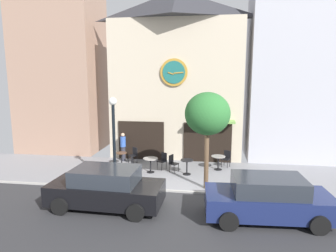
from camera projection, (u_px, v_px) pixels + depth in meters
The scene contains 18 objects.
ground_plane at pixel (178, 198), 12.33m from camera, with size 29.46×11.01×0.13m.
clock_building at pixel (176, 74), 17.99m from camera, with size 7.88×3.35×9.87m.
neighbor_building_left at pixel (60, 50), 19.64m from camera, with size 5.21×3.81×13.25m.
neighbor_building_right at pixel (301, 53), 17.32m from camera, with size 5.88×3.21×12.54m.
street_lamp at pixel (114, 141), 13.65m from camera, with size 0.36×0.36×4.03m.
street_tree at pixel (207, 114), 12.82m from camera, with size 1.96×1.77×4.30m.
cafe_table_near_curb at pixel (121, 157), 16.66m from camera, with size 0.60×0.60×0.75m.
cafe_table_center_left at pixel (151, 162), 15.47m from camera, with size 0.77×0.77×0.76m.
cafe_table_leftmost at pixel (187, 164), 15.16m from camera, with size 0.66×0.66×0.77m.
cafe_table_center at pixel (218, 160), 15.91m from camera, with size 0.74×0.74×0.76m.
cafe_chair_mid_row at pixel (134, 163), 15.34m from camera, with size 0.53×0.53×0.90m.
cafe_chair_by_entrance at pixel (173, 162), 15.58m from camera, with size 0.54×0.54×0.90m.
cafe_chair_right_end at pixel (134, 154), 17.18m from camera, with size 0.56×0.56×0.90m.
cafe_chair_curbside at pixel (163, 159), 16.05m from camera, with size 0.56×0.56×0.90m.
cafe_chair_facing_street at pixel (226, 157), 16.46m from camera, with size 0.54×0.54×0.90m.
pedestrian_blue at pixel (123, 146), 17.57m from camera, with size 0.45×0.45×1.67m.
parked_car_black at pixel (106, 188), 11.35m from camera, with size 4.36×2.14×1.55m.
parked_car_navy at pixel (268, 199), 10.37m from camera, with size 4.39×2.20×1.55m.
Camera 1 is at (1.23, -12.17, 4.99)m, focal length 31.88 mm.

